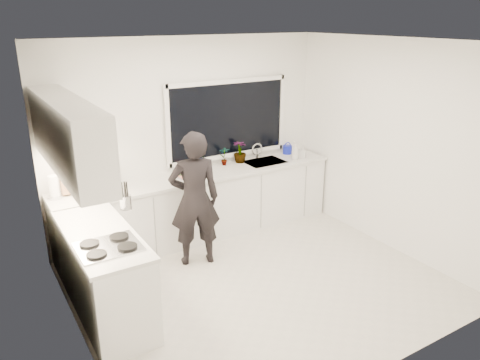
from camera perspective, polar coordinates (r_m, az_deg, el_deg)
floor at (r=5.59m, az=2.36°, el=-12.44°), size 4.00×3.50×0.02m
wall_back at (r=6.48m, az=-6.21°, el=5.12°), size 4.00×0.02×2.70m
wall_left at (r=4.28m, az=-20.36°, el=-3.67°), size 0.02×3.50×2.70m
wall_right at (r=6.31m, az=17.91°, el=3.90°), size 0.02×3.50×2.70m
ceiling at (r=4.75m, az=2.83°, el=16.64°), size 4.00×3.50×0.02m
window at (r=6.67m, az=-1.46°, el=7.42°), size 1.80×0.02×1.00m
base_cabinets_back at (r=6.50m, az=-4.73°, el=-3.24°), size 3.92×0.58×0.88m
base_cabinets_left at (r=5.05m, az=-16.18°, el=-11.11°), size 0.58×1.60×0.88m
countertop_back at (r=6.33m, az=-4.81°, el=0.57°), size 3.94×0.62×0.04m
countertop_left at (r=4.84m, az=-16.69°, el=-6.40°), size 0.62×1.60×0.04m
upper_cabinets at (r=4.83m, az=-20.28°, el=5.17°), size 0.34×2.10×0.70m
sink at (r=6.86m, az=3.00°, el=1.85°), size 0.58×0.42×0.14m
faucet at (r=6.97m, az=2.09°, el=3.53°), size 0.03×0.03×0.22m
stovetop at (r=4.51m, az=-15.76°, el=-7.76°), size 0.56×0.48×0.03m
person at (r=5.67m, az=-5.56°, el=-2.35°), size 0.70×0.56×1.69m
pizza_tray at (r=6.24m, az=-5.94°, el=0.59°), size 0.45×0.34×0.03m
pizza at (r=6.23m, az=-5.95°, el=0.74°), size 0.41×0.30×0.01m
watering_can at (r=7.25m, az=5.79°, el=3.71°), size 0.16×0.16×0.13m
paper_towel_roll at (r=5.85m, az=-21.72°, el=-0.86°), size 0.14×0.14×0.26m
knife_block at (r=5.91m, az=-20.38°, el=-0.68°), size 0.13×0.10×0.22m
utensil_crock at (r=5.30m, az=-13.78°, el=-2.64°), size 0.16×0.16×0.16m
picture_frame_large at (r=6.03m, az=-19.00°, el=0.17°), size 0.22×0.05×0.28m
picture_frame_small at (r=6.09m, az=-16.07°, el=0.79°), size 0.25×0.07×0.30m
herb_plants at (r=6.62m, az=-2.02°, el=3.11°), size 0.86×0.25×0.33m
soap_bottles at (r=6.97m, az=7.02°, el=3.51°), size 0.28×0.14×0.27m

